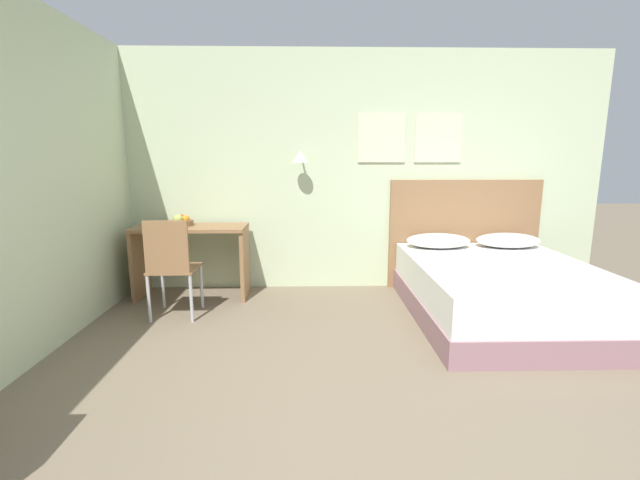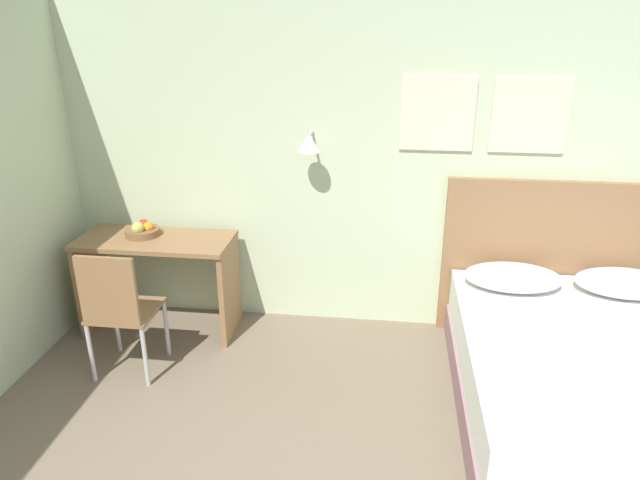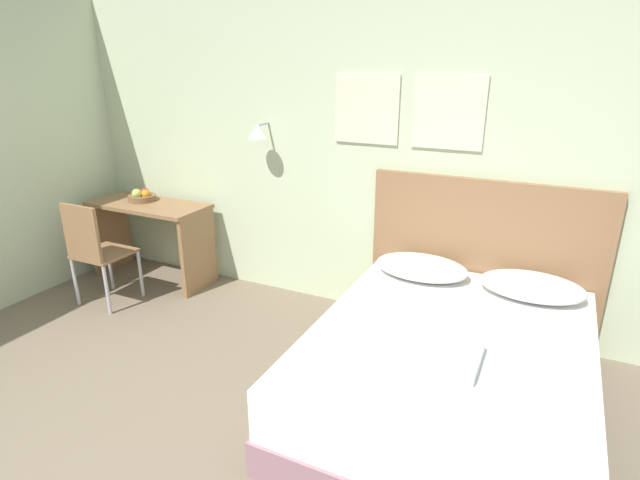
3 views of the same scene
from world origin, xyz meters
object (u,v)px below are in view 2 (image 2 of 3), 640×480
Objects in this scene: folded_towel_near_foot at (632,371)px; fruit_bowl at (142,230)px; desk_chair at (117,306)px; headboard at (558,261)px; pillow_right at (626,283)px; desk at (158,267)px; pillow_left at (513,277)px; bed at (593,383)px.

folded_towel_near_foot is 1.38× the size of fruit_bowl.
desk_chair reaches higher than fruit_bowl.
headboard is at bearing 4.76° from fruit_bowl.
desk reaches higher than pillow_right.
pillow_left is 1.13m from folded_towel_near_foot.
bed is at bearing -13.53° from desk.
folded_towel_near_foot is (0.06, -0.30, 0.30)m from bed.
desk_chair reaches higher than desk.
folded_towel_near_foot is at bearing -87.37° from headboard.
headboard is 0.49m from pillow_right.
headboard is 1.82× the size of desk_chair.
desk_chair is (-0.01, -0.66, 0.01)m from desk.
pillow_left is 1.00× the size of pillow_right.
desk_chair is (-3.06, -0.96, -0.07)m from headboard.
desk_chair is at bearing -169.01° from pillow_right.
fruit_bowl reaches higher than pillow_right.
folded_towel_near_foot is 3.14m from desk_chair.
bed is at bearing -13.82° from fruit_bowl.
folded_towel_near_foot is at bearing -66.88° from pillow_left.
desk is (-3.04, -0.31, -0.09)m from headboard.
desk is at bearing 161.57° from folded_towel_near_foot.
desk is (-2.66, -0.01, -0.07)m from pillow_left.
folded_towel_near_foot is (-0.32, -1.04, -0.04)m from pillow_right.
headboard is at bearing 5.73° from desk.
headboard reaches higher than desk.
fruit_bowl is (-3.21, 1.08, 0.26)m from folded_towel_near_foot.
folded_towel_near_foot is at bearing -78.50° from bed.
fruit_bowl is (-0.10, 0.70, 0.27)m from desk_chair.
headboard is (0.00, 1.04, 0.36)m from bed.
headboard is 4.79× the size of folded_towel_near_foot.
desk_chair is (-2.67, -0.67, -0.05)m from pillow_left.
fruit_bowl is (-3.15, 0.77, 0.56)m from bed.
headboard reaches higher than folded_towel_near_foot.
pillow_right is (0.38, -0.30, -0.02)m from headboard.
pillow_right is 0.73× the size of desk_chair.
folded_towel_near_foot reaches higher than bed.
desk reaches higher than bed.
folded_towel_near_foot is 3.27m from desk.
desk is at bearing -174.27° from headboard.
pillow_right reaches higher than folded_towel_near_foot.
headboard is 2.51× the size of pillow_right.
bed is 1.17× the size of headboard.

